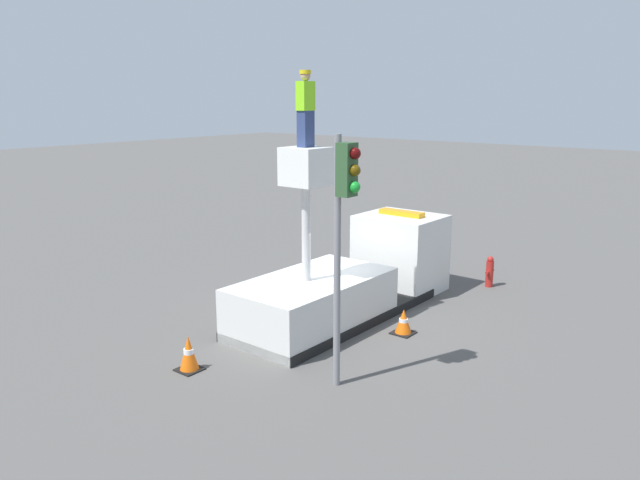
{
  "coord_description": "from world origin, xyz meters",
  "views": [
    {
      "loc": [
        -12.43,
        -9.48,
        5.74
      ],
      "look_at": [
        -2.17,
        -1.2,
        2.67
      ],
      "focal_mm": 35.0,
      "sensor_mm": 36.0,
      "label": 1
    }
  ],
  "objects_px": {
    "worker": "(306,109)",
    "traffic_cone_rear": "(189,354)",
    "traffic_cone_curbside": "(403,322)",
    "traffic_light_pole": "(344,213)",
    "bucket_truck": "(352,280)",
    "fire_hydrant": "(490,272)"
  },
  "relations": [
    {
      "from": "worker",
      "to": "traffic_cone_rear",
      "type": "height_order",
      "value": "worker"
    },
    {
      "from": "traffic_cone_rear",
      "to": "traffic_cone_curbside",
      "type": "relative_size",
      "value": 1.25
    },
    {
      "from": "traffic_light_pole",
      "to": "worker",
      "type": "bearing_deg",
      "value": 53.1
    },
    {
      "from": "worker",
      "to": "bucket_truck",
      "type": "bearing_deg",
      "value": 0.0
    },
    {
      "from": "traffic_light_pole",
      "to": "traffic_cone_curbside",
      "type": "relative_size",
      "value": 8.04
    },
    {
      "from": "fire_hydrant",
      "to": "traffic_cone_curbside",
      "type": "distance_m",
      "value": 4.99
    },
    {
      "from": "fire_hydrant",
      "to": "bucket_truck",
      "type": "bearing_deg",
      "value": 155.71
    },
    {
      "from": "worker",
      "to": "traffic_cone_curbside",
      "type": "relative_size",
      "value": 2.78
    },
    {
      "from": "traffic_light_pole",
      "to": "traffic_cone_rear",
      "type": "height_order",
      "value": "traffic_light_pole"
    },
    {
      "from": "bucket_truck",
      "to": "worker",
      "type": "bearing_deg",
      "value": 180.0
    },
    {
      "from": "worker",
      "to": "traffic_cone_rear",
      "type": "xyz_separation_m",
      "value": [
        -3.35,
        0.47,
        -5.06
      ]
    },
    {
      "from": "bucket_truck",
      "to": "traffic_cone_curbside",
      "type": "height_order",
      "value": "bucket_truck"
    },
    {
      "from": "bucket_truck",
      "to": "traffic_cone_curbside",
      "type": "distance_m",
      "value": 2.15
    },
    {
      "from": "worker",
      "to": "fire_hydrant",
      "type": "height_order",
      "value": "worker"
    },
    {
      "from": "bucket_truck",
      "to": "traffic_light_pole",
      "type": "xyz_separation_m",
      "value": [
        -3.81,
        -2.54,
        2.69
      ]
    },
    {
      "from": "fire_hydrant",
      "to": "traffic_cone_curbside",
      "type": "relative_size",
      "value": 1.53
    },
    {
      "from": "traffic_light_pole",
      "to": "bucket_truck",
      "type": "bearing_deg",
      "value": 33.72
    },
    {
      "from": "traffic_light_pole",
      "to": "fire_hydrant",
      "type": "xyz_separation_m",
      "value": [
        8.24,
        0.54,
        -3.1
      ]
    },
    {
      "from": "worker",
      "to": "traffic_light_pole",
      "type": "height_order",
      "value": "worker"
    },
    {
      "from": "bucket_truck",
      "to": "traffic_cone_rear",
      "type": "bearing_deg",
      "value": 174.93
    },
    {
      "from": "traffic_light_pole",
      "to": "fire_hydrant",
      "type": "relative_size",
      "value": 5.25
    },
    {
      "from": "traffic_cone_curbside",
      "to": "traffic_cone_rear",
      "type": "bearing_deg",
      "value": 152.36
    }
  ]
}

